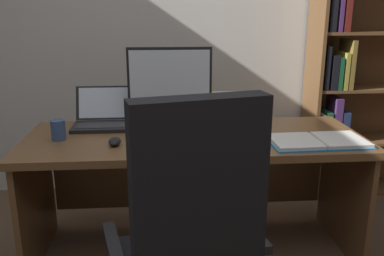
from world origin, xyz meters
TOP-DOWN VIEW (x-y plane):
  - wall_back at (0.00, 2.03)m, footprint 4.68×0.12m
  - desk at (0.09, 1.08)m, footprint 1.88×0.72m
  - bookshelf at (1.39, 1.79)m, footprint 0.96×0.33m
  - monitor at (-0.04, 1.24)m, footprint 0.50×0.16m
  - laptop at (-0.44, 1.24)m, footprint 0.35×0.30m
  - keyboard at (-0.04, 0.87)m, footprint 0.42×0.15m
  - computer_mouse at (-0.34, 0.87)m, footprint 0.06×0.10m
  - reading_stand_with_book at (0.38, 1.30)m, footprint 0.31×0.26m
  - open_binder at (0.72, 0.82)m, footprint 0.52×0.29m
  - notepad at (0.34, 1.04)m, footprint 0.16×0.22m
  - pen at (0.36, 1.04)m, footprint 0.13×0.06m
  - coffee_mug at (-0.65, 0.99)m, footprint 0.08×0.08m

SIDE VIEW (x-z plane):
  - desk at x=0.09m, z-range 0.17..0.90m
  - notepad at x=0.34m, z-range 0.72..0.73m
  - open_binder at x=0.72m, z-range 0.72..0.75m
  - keyboard at x=-0.04m, z-range 0.72..0.75m
  - pen at x=0.36m, z-range 0.73..0.74m
  - computer_mouse at x=-0.34m, z-range 0.72..0.76m
  - laptop at x=-0.44m, z-range 0.66..0.88m
  - coffee_mug at x=-0.65m, z-range 0.72..0.83m
  - reading_stand_with_book at x=0.38m, z-range 0.72..0.89m
  - monitor at x=-0.04m, z-range 0.73..1.20m
  - bookshelf at x=1.39m, z-range 0.00..2.07m
  - wall_back at x=0.00m, z-range 0.00..2.73m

